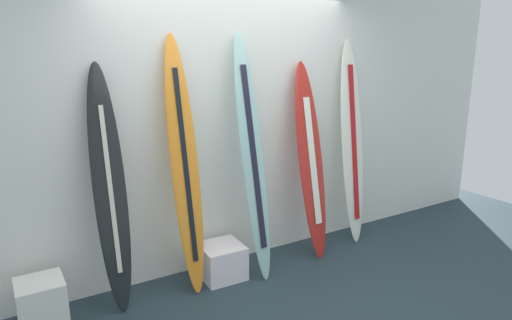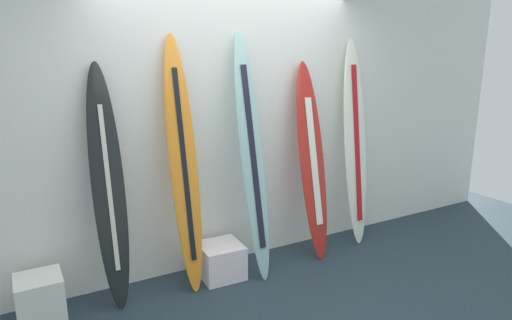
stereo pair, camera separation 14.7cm
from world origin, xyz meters
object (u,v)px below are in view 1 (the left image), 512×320
at_px(surfboard_seafoam, 252,157).
at_px(display_block_center, 222,261).
at_px(surfboard_charcoal, 110,190).
at_px(surfboard_crimson, 311,162).
at_px(display_block_left, 42,307).
at_px(surfboard_sunset, 185,166).
at_px(surfboard_ivory, 352,144).

distance_m(surfboard_seafoam, display_block_center, 0.99).
xyz_separation_m(surfboard_charcoal, surfboard_crimson, (1.92, -0.04, -0.02)).
height_order(surfboard_crimson, display_block_left, surfboard_crimson).
bearing_deg(surfboard_sunset, display_block_left, -175.75).
height_order(surfboard_seafoam, display_block_left, surfboard_seafoam).
bearing_deg(display_block_left, surfboard_charcoal, 10.24).
height_order(surfboard_sunset, surfboard_ivory, surfboard_sunset).
bearing_deg(display_block_left, display_block_center, 2.10).
xyz_separation_m(surfboard_seafoam, display_block_center, (-0.31, 0.03, -0.94)).
relative_size(surfboard_seafoam, surfboard_ivory, 1.03).
distance_m(surfboard_seafoam, display_block_left, 2.01).
relative_size(surfboard_sunset, surfboard_seafoam, 0.99).
relative_size(surfboard_seafoam, display_block_center, 5.71).
xyz_separation_m(surfboard_ivory, display_block_left, (-3.08, -0.12, -0.85)).
bearing_deg(display_block_center, surfboard_seafoam, -6.05).
relative_size(surfboard_sunset, display_block_center, 5.64).
height_order(display_block_left, display_block_center, display_block_left).
bearing_deg(display_block_center, surfboard_crimson, 0.39).
bearing_deg(surfboard_seafoam, display_block_left, -179.30).
xyz_separation_m(surfboard_charcoal, surfboard_seafoam, (1.23, -0.08, 0.12)).
height_order(surfboard_sunset, surfboard_seafoam, surfboard_seafoam).
relative_size(surfboard_sunset, surfboard_ivory, 1.01).
xyz_separation_m(surfboard_sunset, display_block_center, (0.31, -0.03, -0.93)).
bearing_deg(display_block_left, surfboard_crimson, 1.41).
xyz_separation_m(surfboard_charcoal, surfboard_sunset, (0.62, -0.01, 0.11)).
bearing_deg(display_block_center, surfboard_ivory, 2.35).
height_order(surfboard_seafoam, surfboard_ivory, surfboard_seafoam).
bearing_deg(surfboard_crimson, display_block_left, -178.59).
xyz_separation_m(surfboard_crimson, display_block_center, (-1.00, -0.01, -0.79)).
xyz_separation_m(surfboard_ivory, display_block_center, (-1.59, -0.07, -0.90)).
distance_m(surfboard_ivory, display_block_center, 1.83).
bearing_deg(surfboard_charcoal, surfboard_sunset, -1.36).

